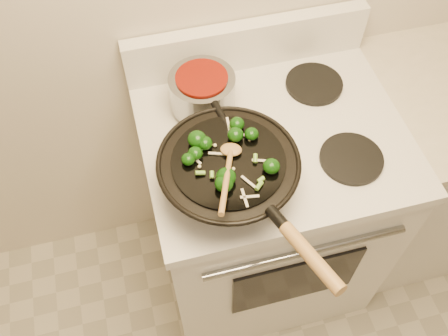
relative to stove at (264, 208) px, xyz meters
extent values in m
cube|color=white|center=(0.00, 0.00, -0.03)|extent=(0.76, 0.64, 0.88)
cube|color=white|center=(0.00, 0.00, 0.43)|extent=(0.78, 0.66, 0.04)
cube|color=white|center=(0.00, 0.30, 0.53)|extent=(0.78, 0.05, 0.16)
cylinder|color=gray|center=(0.00, -0.33, 0.31)|extent=(0.60, 0.02, 0.02)
cube|color=black|center=(0.00, -0.33, 0.08)|extent=(0.42, 0.01, 0.28)
cylinder|color=black|center=(-0.18, -0.15, 0.46)|extent=(0.18, 0.18, 0.01)
cylinder|color=black|center=(0.18, -0.15, 0.46)|extent=(0.18, 0.18, 0.01)
cylinder|color=black|center=(-0.18, 0.15, 0.46)|extent=(0.18, 0.18, 0.01)
cylinder|color=black|center=(0.18, 0.15, 0.46)|extent=(0.18, 0.18, 0.01)
torus|color=black|center=(-0.18, -0.15, 0.57)|extent=(0.37, 0.37, 0.01)
cylinder|color=black|center=(-0.18, -0.15, 0.57)|extent=(0.29, 0.29, 0.01)
cylinder|color=black|center=(-0.12, -0.35, 0.59)|extent=(0.05, 0.07, 0.04)
cylinder|color=#A3783F|center=(-0.08, -0.47, 0.61)|extent=(0.09, 0.20, 0.06)
ellipsoid|color=#0D3608|center=(-0.10, -0.10, 0.59)|extent=(0.04, 0.04, 0.03)
cylinder|color=#57842F|center=(-0.09, -0.10, 0.58)|extent=(0.02, 0.01, 0.01)
ellipsoid|color=#0D3608|center=(-0.20, -0.21, 0.59)|extent=(0.05, 0.05, 0.04)
ellipsoid|color=#0D3608|center=(-0.21, -0.23, 0.59)|extent=(0.05, 0.05, 0.04)
ellipsoid|color=#0D3608|center=(-0.26, -0.12, 0.59)|extent=(0.04, 0.04, 0.03)
cylinder|color=#57842F|center=(-0.25, -0.12, 0.58)|extent=(0.02, 0.02, 0.01)
ellipsoid|color=#0D3608|center=(-0.24, -0.08, 0.59)|extent=(0.05, 0.05, 0.04)
ellipsoid|color=#0D3608|center=(-0.13, -0.06, 0.59)|extent=(0.04, 0.04, 0.03)
ellipsoid|color=#0D3608|center=(-0.09, -0.21, 0.59)|extent=(0.04, 0.04, 0.04)
cylinder|color=#57842F|center=(-0.07, -0.21, 0.58)|extent=(0.02, 0.02, 0.01)
ellipsoid|color=#0D3608|center=(-0.28, -0.13, 0.59)|extent=(0.03, 0.03, 0.03)
ellipsoid|color=#0D3608|center=(-0.15, -0.09, 0.59)|extent=(0.04, 0.04, 0.04)
ellipsoid|color=#0D3608|center=(-0.23, -0.10, 0.59)|extent=(0.04, 0.04, 0.03)
cylinder|color=#57842F|center=(-0.22, -0.10, 0.58)|extent=(0.02, 0.02, 0.02)
cube|color=silver|center=(-0.21, -0.22, 0.58)|extent=(0.02, 0.04, 0.00)
cube|color=silver|center=(-0.15, -0.23, 0.58)|extent=(0.03, 0.05, 0.00)
cube|color=silver|center=(-0.16, -0.27, 0.58)|extent=(0.05, 0.01, 0.00)
cube|color=silver|center=(-0.20, -0.13, 0.58)|extent=(0.05, 0.02, 0.00)
cube|color=silver|center=(-0.23, -0.10, 0.58)|extent=(0.04, 0.03, 0.00)
cube|color=silver|center=(-0.17, -0.27, 0.58)|extent=(0.01, 0.05, 0.00)
cube|color=silver|center=(-0.15, -0.04, 0.58)|extent=(0.01, 0.04, 0.00)
cube|color=silver|center=(-0.14, -0.08, 0.58)|extent=(0.04, 0.03, 0.00)
cube|color=silver|center=(-0.10, -0.18, 0.58)|extent=(0.04, 0.02, 0.00)
cube|color=silver|center=(-0.26, -0.13, 0.58)|extent=(0.03, 0.04, 0.00)
cylinder|color=#67A134|center=(-0.11, -0.17, 0.58)|extent=(0.02, 0.01, 0.01)
cylinder|color=#67A134|center=(-0.12, -0.23, 0.58)|extent=(0.03, 0.02, 0.02)
cylinder|color=#67A134|center=(-0.27, -0.12, 0.58)|extent=(0.02, 0.01, 0.01)
cylinder|color=#67A134|center=(-0.23, -0.19, 0.58)|extent=(0.03, 0.02, 0.02)
cylinder|color=#67A134|center=(-0.26, -0.18, 0.58)|extent=(0.02, 0.03, 0.01)
cylinder|color=#67A134|center=(-0.14, -0.06, 0.58)|extent=(0.02, 0.01, 0.01)
cylinder|color=#67A134|center=(-0.13, -0.25, 0.58)|extent=(0.02, 0.03, 0.01)
sphere|color=beige|center=(-0.11, -0.11, 0.58)|extent=(0.01, 0.01, 0.01)
sphere|color=beige|center=(-0.18, -0.18, 0.58)|extent=(0.01, 0.01, 0.01)
sphere|color=beige|center=(-0.26, -0.16, 0.58)|extent=(0.01, 0.01, 0.01)
sphere|color=beige|center=(-0.20, -0.10, 0.58)|extent=(0.01, 0.01, 0.01)
ellipsoid|color=#A3783F|center=(-0.17, -0.13, 0.58)|extent=(0.07, 0.06, 0.01)
cylinder|color=#A3783F|center=(-0.21, -0.24, 0.62)|extent=(0.09, 0.22, 0.08)
cylinder|color=gray|center=(-0.18, 0.15, 0.52)|extent=(0.20, 0.20, 0.11)
cylinder|color=#640D04|center=(-0.18, 0.15, 0.57)|extent=(0.15, 0.15, 0.01)
cylinder|color=black|center=(-0.16, -0.01, 0.57)|extent=(0.04, 0.12, 0.02)
camera|label=1|loc=(-0.37, -0.86, 1.60)|focal=40.00mm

